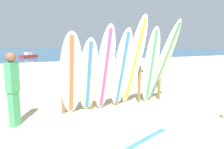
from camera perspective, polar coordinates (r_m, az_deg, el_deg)
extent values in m
plane|color=beige|center=(4.77, 8.49, -13.51)|extent=(120.00, 120.00, 0.00)
cube|color=#1E5984|center=(61.67, -24.64, 5.99)|extent=(120.00, 80.00, 0.01)
cylinder|color=brown|center=(5.40, -13.48, -4.80)|extent=(0.09, 0.09, 1.12)
cylinder|color=brown|center=(5.63, -5.72, -4.08)|extent=(0.09, 0.09, 1.12)
cylinder|color=brown|center=(5.94, 1.31, -3.36)|extent=(0.09, 0.09, 1.12)
cylinder|color=brown|center=(6.34, 7.53, -2.69)|extent=(0.09, 0.09, 1.12)
cylinder|color=brown|center=(6.81, 12.96, -2.07)|extent=(0.09, 0.09, 1.12)
cylinder|color=brown|center=(5.88, 1.32, 0.56)|extent=(3.22, 0.08, 0.08)
ellipsoid|color=silver|center=(5.10, -11.23, 0.00)|extent=(0.62, 0.65, 2.08)
cube|color=#CC5933|center=(5.10, -11.23, 0.00)|extent=(0.17, 0.56, 1.92)
ellipsoid|color=beige|center=(5.21, -6.51, -0.53)|extent=(0.59, 0.81, 1.94)
cube|color=#3372B2|center=(5.21, -6.51, -0.53)|extent=(0.18, 0.71, 1.79)
ellipsoid|color=silver|center=(5.30, -1.91, 1.47)|extent=(0.49, 0.76, 2.27)
cube|color=#A53F8C|center=(5.30, -1.91, 1.47)|extent=(0.09, 0.71, 2.09)
ellipsoid|color=white|center=(5.60, 2.75, 1.48)|extent=(0.50, 0.76, 2.20)
cube|color=#3372B2|center=(5.60, 2.75, 1.48)|extent=(0.09, 0.72, 2.02)
ellipsoid|color=white|center=(5.84, 6.18, 3.49)|extent=(0.55, 1.03, 2.55)
cube|color=gold|center=(5.84, 6.18, 3.49)|extent=(0.15, 0.94, 2.36)
ellipsoid|color=white|center=(6.19, 10.79, 2.36)|extent=(0.53, 0.65, 2.27)
cube|color=#388C59|center=(6.19, 10.79, 2.36)|extent=(0.15, 0.57, 2.10)
ellipsoid|color=beige|center=(6.46, 14.12, 3.44)|extent=(0.62, 1.23, 2.48)
cube|color=teal|center=(6.46, 14.12, 3.44)|extent=(0.21, 1.10, 2.29)
cube|color=#3F9966|center=(4.99, -25.46, -8.65)|extent=(0.25, 0.25, 0.76)
cube|color=#3F9966|center=(4.84, -25.98, -0.71)|extent=(0.30, 0.30, 0.64)
sphere|color=brown|center=(4.80, -26.30, 4.36)|extent=(0.22, 0.22, 0.22)
cube|color=#B22D28|center=(30.09, -22.15, 4.75)|extent=(2.47, 2.23, 0.35)
cube|color=silver|center=(30.07, -22.19, 5.43)|extent=(1.08, 1.04, 0.36)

